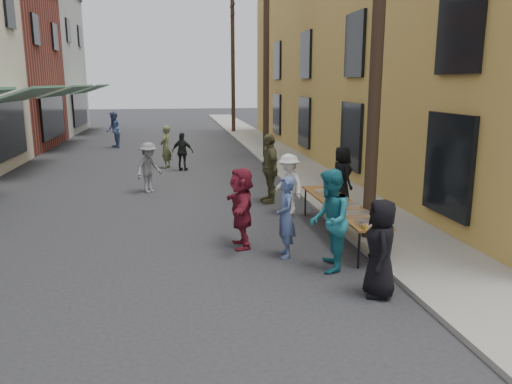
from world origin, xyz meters
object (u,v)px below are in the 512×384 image
object	(u,v)px
utility_pole_mid	(266,55)
guest_front_a	(381,248)
utility_pole_near	(378,22)
serving_table	(341,206)
utility_pole_far	(233,64)
catering_tray_sausage	(370,223)
server	(342,176)
guest_front_c	(329,221)

from	to	relation	value
utility_pole_mid	guest_front_a	bearing A→B (deg)	-93.50
utility_pole_near	serving_table	xyz separation A→B (m)	(-0.50, 0.35, -3.79)
guest_front_a	serving_table	bearing A→B (deg)	-172.86
utility_pole_far	catering_tray_sausage	distance (m)	25.57
catering_tray_sausage	serving_table	bearing A→B (deg)	90.00
serving_table	guest_front_a	size ratio (longest dim) A/B	2.53
serving_table	server	xyz separation A→B (m)	(0.82, 2.35, 0.19)
utility_pole_near	serving_table	bearing A→B (deg)	144.73
guest_front_a	catering_tray_sausage	bearing A→B (deg)	178.73
catering_tray_sausage	guest_front_a	world-z (taller)	guest_front_a
guest_front_c	server	size ratio (longest dim) A/B	1.16
guest_front_c	catering_tray_sausage	bearing A→B (deg)	119.97
utility_pole_near	catering_tray_sausage	xyz separation A→B (m)	(-0.50, -1.30, -3.71)
guest_front_c	server	bearing A→B (deg)	174.98
utility_pole_mid	utility_pole_far	size ratio (longest dim) A/B	1.00
utility_pole_mid	guest_front_c	xyz separation A→B (m)	(-1.36, -13.50, -3.57)
utility_pole_far	server	xyz separation A→B (m)	(0.32, -21.29, -3.60)
serving_table	guest_front_c	xyz separation A→B (m)	(-0.86, -1.85, 0.21)
serving_table	guest_front_a	world-z (taller)	guest_front_a
utility_pole_mid	serving_table	xyz separation A→B (m)	(-0.50, -11.65, -3.79)
utility_pole_near	catering_tray_sausage	bearing A→B (deg)	-111.09
catering_tray_sausage	utility_pole_mid	bearing A→B (deg)	87.85
guest_front_c	server	distance (m)	4.53
guest_front_c	serving_table	bearing A→B (deg)	171.89
serving_table	server	world-z (taller)	server
guest_front_c	server	world-z (taller)	guest_front_c
guest_front_a	guest_front_c	bearing A→B (deg)	-144.68
catering_tray_sausage	guest_front_c	distance (m)	0.89
utility_pole_far	catering_tray_sausage	xyz separation A→B (m)	(-0.50, -25.30, -3.71)
utility_pole_mid	catering_tray_sausage	bearing A→B (deg)	-92.15
utility_pole_far	utility_pole_mid	bearing A→B (deg)	-90.00
utility_pole_far	serving_table	bearing A→B (deg)	-91.21
utility_pole_far	guest_front_c	xyz separation A→B (m)	(-1.36, -25.50, -3.57)
utility_pole_near	guest_front_c	size ratio (longest dim) A/B	4.86
catering_tray_sausage	server	world-z (taller)	server
serving_table	utility_pole_far	bearing A→B (deg)	88.79
guest_front_a	server	distance (m)	5.55
utility_pole_mid	catering_tray_sausage	size ratio (longest dim) A/B	18.00
guest_front_a	guest_front_c	distance (m)	1.30
utility_pole_near	guest_front_a	world-z (taller)	utility_pole_near
utility_pole_mid	serving_table	distance (m)	12.26
utility_pole_near	guest_front_c	bearing A→B (deg)	-132.15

